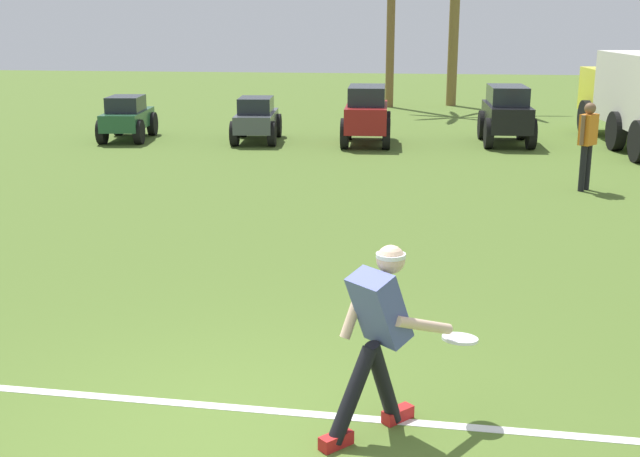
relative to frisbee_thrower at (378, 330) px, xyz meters
The scene contains 10 objects.
ground_plane 1.33m from the frisbee_thrower, 164.04° to the right, with size 80.00×80.00×0.00m, color #4D6727.
field_line_paint 1.31m from the frisbee_thrower, 169.27° to the left, with size 24.77×0.10×0.01m, color white.
frisbee_thrower is the anchor object (origin of this frame).
frisbee_in_flight 0.72m from the frisbee_thrower, 29.85° to the left, with size 0.37×0.37×0.05m.
teammate_near_sideline 9.61m from the frisbee_thrower, 70.77° to the left, with size 0.37×0.43×1.56m.
parked_car_slot_a 15.69m from the frisbee_thrower, 116.94° to the left, with size 1.32×2.29×1.10m.
parked_car_slot_b 14.60m from the frisbee_thrower, 105.15° to the left, with size 1.27×2.27×1.10m.
parked_car_slot_c 14.08m from the frisbee_thrower, 94.39° to the left, with size 1.25×2.39×1.40m.
parked_car_slot_d 14.67m from the frisbee_thrower, 81.00° to the left, with size 1.23×2.38×1.40m.
box_truck 15.36m from the frisbee_thrower, 69.94° to the left, with size 1.76×5.97×2.20m.
Camera 1 is at (1.29, -5.15, 2.99)m, focal length 45.00 mm.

